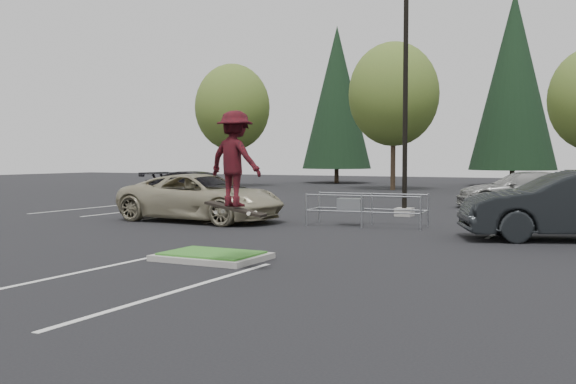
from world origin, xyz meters
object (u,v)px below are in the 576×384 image
at_px(decid_a, 232,110).
at_px(car_r_charc, 571,205).
at_px(decid_b, 394,97).
at_px(light_pole, 405,91).
at_px(car_l_tan, 202,198).
at_px(skateboarder, 235,159).
at_px(conif_a, 337,98).
at_px(car_l_black, 200,190).
at_px(cart_corral, 354,205).
at_px(conif_b, 514,80).
at_px(car_far_silver, 524,190).

bearing_deg(decid_a, car_r_charc, -43.11).
relative_size(decid_a, decid_b, 0.92).
bearing_deg(light_pole, car_l_tan, -137.88).
bearing_deg(decid_a, skateboarder, -58.24).
distance_m(conif_a, car_l_black, 29.76).
bearing_deg(car_l_black, cart_corral, -106.95).
bearing_deg(skateboarder, car_r_charc, -112.64).
xyz_separation_m(decid_a, car_l_tan, (12.98, -23.03, -4.78)).
height_order(conif_b, cart_corral, conif_b).
distance_m(cart_corral, skateboarder, 9.15).
bearing_deg(cart_corral, decid_b, 99.69).
bearing_deg(car_far_silver, car_l_black, -84.89).
bearing_deg(car_r_charc, light_pole, -151.43).
relative_size(light_pole, skateboarder, 5.08).
height_order(car_l_tan, car_r_charc, car_r_charc).
height_order(conif_a, skateboarder, conif_a).
bearing_deg(car_l_black, conif_b, -9.64).
distance_m(skateboarder, car_r_charc, 9.75).
relative_size(car_l_tan, car_r_charc, 1.04).
bearing_deg(conif_b, skateboarder, -88.34).
bearing_deg(decid_a, car_l_black, -62.09).
relative_size(skateboarder, car_far_silver, 0.37).
bearing_deg(cart_corral, car_r_charc, -13.24).
bearing_deg(conif_b, cart_corral, -89.80).
height_order(conif_b, car_r_charc, conif_b).
bearing_deg(decid_a, conif_b, 30.17).
distance_m(skateboarder, car_l_black, 15.69).
distance_m(decid_b, cart_corral, 24.00).
bearing_deg(skateboarder, car_l_black, -42.49).
xyz_separation_m(light_pole, skateboarder, (0.70, -13.00, -2.43)).
bearing_deg(cart_corral, conif_a, 108.29).
bearing_deg(skateboarder, light_pole, -76.33).
bearing_deg(car_l_black, car_l_tan, -138.76).
bearing_deg(cart_corral, light_pole, 79.02).
relative_size(car_r_charc, car_far_silver, 1.04).
distance_m(skateboarder, car_l_tan, 10.23).
height_order(skateboarder, car_l_tan, skateboarder).
xyz_separation_m(skateboarder, car_l_tan, (-6.23, 8.00, -1.33)).
relative_size(car_l_black, car_far_silver, 1.01).
bearing_deg(car_r_charc, conif_a, -170.22).
bearing_deg(decid_a, conif_a, 68.09).
bearing_deg(skateboarder, cart_corral, -72.48).
height_order(decid_b, car_l_black, decid_b).
bearing_deg(car_l_tan, conif_a, 17.15).
distance_m(conif_a, skateboarder, 44.01).
bearing_deg(car_l_black, conif_a, 17.65).
relative_size(light_pole, cart_corral, 2.70).
height_order(car_l_black, car_far_silver, car_l_black).
distance_m(conif_b, car_far_silver, 23.90).
height_order(skateboarder, car_far_silver, skateboarder).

